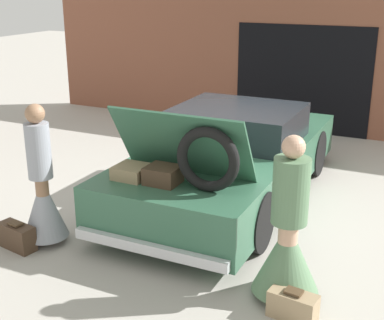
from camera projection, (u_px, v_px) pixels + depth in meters
ground_plane at (229, 196)px, 7.96m from camera, size 40.00×40.00×0.00m
garage_wall_back at (303, 65)px, 10.94m from camera, size 12.00×0.14×2.80m
car at (231, 158)px, 7.77m from camera, size 2.03×4.81×1.67m
person_left at (43, 194)px, 6.38m from camera, size 0.54×0.54×1.73m
person_right at (287, 243)px, 5.25m from camera, size 0.68×0.68×1.71m
suitcase_beside_left_person at (17, 236)px, 6.37m from camera, size 0.51×0.28×0.34m
suitcase_beside_right_person at (293, 306)px, 5.05m from camera, size 0.48×0.27×0.30m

